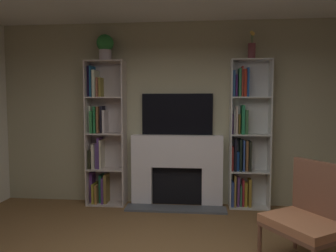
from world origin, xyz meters
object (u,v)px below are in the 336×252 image
Objects in this scene: bookshelf_left at (102,137)px; potted_plant at (105,46)px; bookshelf_right at (245,139)px; vase_with_flowers at (252,49)px; fireplace at (177,169)px; tv at (177,114)px; armchair at (310,215)px.

potted_plant is at bearing -22.47° from bookshelf_left.
bookshelf_right is 5.57× the size of potted_plant.
bookshelf_left is at bearing -179.39° from bookshelf_right.
fireplace is at bearing 177.56° from vase_with_flowers.
bookshelf_left reaches higher than fireplace.
potted_plant is (-1.12, -0.12, 1.06)m from tv.
potted_plant reaches higher than tv.
fireplace is 1.16m from bookshelf_right.
armchair is (1.44, -1.74, -0.07)m from fireplace.
bookshelf_right is at bearing -3.53° from tv.
vase_with_flowers is at bearing -0.74° from bookshelf_left.
potted_plant reaches higher than armchair.
fireplace is 3.75× the size of potted_plant.
bookshelf_right reaches higher than tv.
tv is 0.49× the size of bookshelf_right.
fireplace is 0.86m from tv.
vase_with_flowers is 0.41× the size of armchair.
fireplace is 2.15m from vase_with_flowers.
vase_with_flowers is (1.12, -0.12, 0.97)m from tv.
armchair is (1.44, -1.81, -0.93)m from tv.
fireplace is 1.49× the size of armchair.
fireplace is 0.67× the size of bookshelf_left.
potted_plant is at bearing -179.96° from vase_with_flowers.
vase_with_flowers reaches higher than bookshelf_left.
armchair is (2.56, -1.69, -1.99)m from potted_plant.
fireplace is 1.37× the size of tv.
fireplace is 1.29m from bookshelf_left.
bookshelf_left is 5.42× the size of vase_with_flowers.
bookshelf_left reaches higher than armchair.
tv is 1.49m from vase_with_flowers.
vase_with_flowers reaches higher than bookshelf_right.
bookshelf_right is 2.59m from potted_plant.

